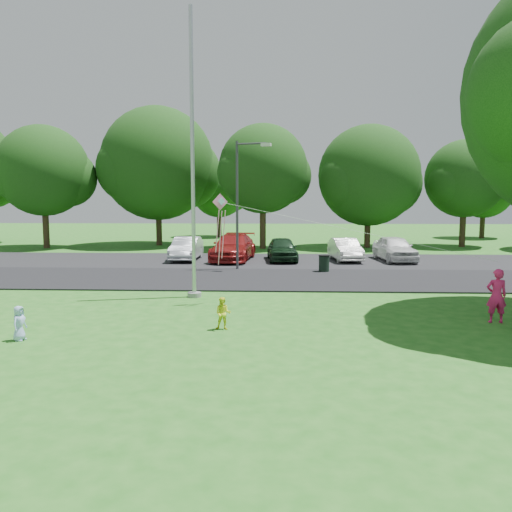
{
  "coord_description": "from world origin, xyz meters",
  "views": [
    {
      "loc": [
        -0.53,
        -12.51,
        3.47
      ],
      "look_at": [
        -1.24,
        4.0,
        1.6
      ],
      "focal_mm": 35.0,
      "sensor_mm": 36.0,
      "label": 1
    }
  ],
  "objects_px": {
    "street_lamp": "(242,193)",
    "child_yellow": "(223,313)",
    "trash_can": "(324,264)",
    "kite": "(229,217)",
    "child_blue": "(19,323)",
    "flagpole": "(193,180)",
    "woman": "(496,296)"
  },
  "relations": [
    {
      "from": "kite",
      "to": "child_blue",
      "type": "bearing_deg",
      "value": -167.15
    },
    {
      "from": "flagpole",
      "to": "woman",
      "type": "xyz_separation_m",
      "value": [
        9.16,
        -3.38,
        -3.39
      ]
    },
    {
      "from": "child_blue",
      "to": "street_lamp",
      "type": "bearing_deg",
      "value": -11.93
    },
    {
      "from": "woman",
      "to": "child_blue",
      "type": "xyz_separation_m",
      "value": [
        -12.55,
        -2.35,
        -0.34
      ]
    },
    {
      "from": "child_blue",
      "to": "kite",
      "type": "bearing_deg",
      "value": -38.52
    },
    {
      "from": "child_yellow",
      "to": "flagpole",
      "type": "bearing_deg",
      "value": 110.93
    },
    {
      "from": "child_blue",
      "to": "kite",
      "type": "xyz_separation_m",
      "value": [
        4.79,
        4.51,
        2.47
      ]
    },
    {
      "from": "street_lamp",
      "to": "kite",
      "type": "distance_m",
      "value": 8.16
    },
    {
      "from": "woman",
      "to": "kite",
      "type": "relative_size",
      "value": 0.19
    },
    {
      "from": "child_blue",
      "to": "kite",
      "type": "distance_m",
      "value": 7.02
    },
    {
      "from": "woman",
      "to": "child_yellow",
      "type": "bearing_deg",
      "value": 11.87
    },
    {
      "from": "child_blue",
      "to": "kite",
      "type": "height_order",
      "value": "kite"
    },
    {
      "from": "woman",
      "to": "street_lamp",
      "type": "bearing_deg",
      "value": -48.69
    },
    {
      "from": "flagpole",
      "to": "kite",
      "type": "bearing_deg",
      "value": -41.33
    },
    {
      "from": "flagpole",
      "to": "child_blue",
      "type": "relative_size",
      "value": 11.46
    },
    {
      "from": "street_lamp",
      "to": "child_yellow",
      "type": "bearing_deg",
      "value": -73.63
    },
    {
      "from": "woman",
      "to": "trash_can",
      "type": "bearing_deg",
      "value": -63.92
    },
    {
      "from": "street_lamp",
      "to": "woman",
      "type": "distance_m",
      "value": 13.32
    },
    {
      "from": "trash_can",
      "to": "child_yellow",
      "type": "height_order",
      "value": "child_yellow"
    },
    {
      "from": "street_lamp",
      "to": "child_yellow",
      "type": "distance_m",
      "value": 11.86
    },
    {
      "from": "flagpole",
      "to": "street_lamp",
      "type": "relative_size",
      "value": 1.59
    },
    {
      "from": "child_blue",
      "to": "trash_can",
      "type": "bearing_deg",
      "value": -27.55
    },
    {
      "from": "flagpole",
      "to": "child_yellow",
      "type": "height_order",
      "value": "flagpole"
    },
    {
      "from": "street_lamp",
      "to": "trash_can",
      "type": "xyz_separation_m",
      "value": [
        3.97,
        -0.68,
        -3.36
      ]
    },
    {
      "from": "woman",
      "to": "child_yellow",
      "type": "height_order",
      "value": "woman"
    },
    {
      "from": "street_lamp",
      "to": "kite",
      "type": "height_order",
      "value": "street_lamp"
    },
    {
      "from": "child_yellow",
      "to": "kite",
      "type": "height_order",
      "value": "kite"
    },
    {
      "from": "trash_can",
      "to": "woman",
      "type": "relative_size",
      "value": 0.54
    },
    {
      "from": "street_lamp",
      "to": "child_blue",
      "type": "distance_m",
      "value": 13.85
    },
    {
      "from": "street_lamp",
      "to": "child_blue",
      "type": "xyz_separation_m",
      "value": [
        -4.62,
        -12.62,
        -3.35
      ]
    },
    {
      "from": "trash_can",
      "to": "child_blue",
      "type": "relative_size",
      "value": 0.97
    },
    {
      "from": "flagpole",
      "to": "woman",
      "type": "bearing_deg",
      "value": -20.28
    }
  ]
}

